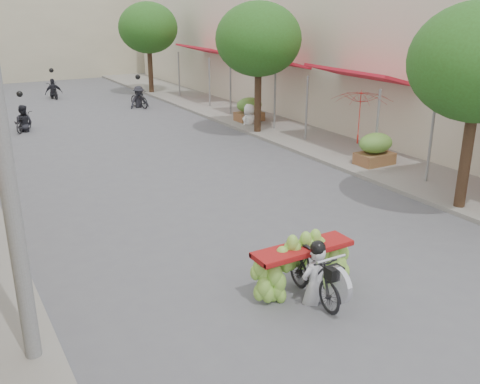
% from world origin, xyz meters
% --- Properties ---
extents(ground, '(120.00, 120.00, 0.00)m').
position_xyz_m(ground, '(0.00, 0.00, 0.00)').
color(ground, '#535358').
rests_on(ground, ground).
extents(sidewalk_right, '(4.00, 60.00, 0.12)m').
position_xyz_m(sidewalk_right, '(7.00, 15.00, 0.06)').
color(sidewalk_right, gray).
rests_on(sidewalk_right, ground).
extents(shophouse_row_right, '(9.77, 40.00, 6.00)m').
position_xyz_m(shophouse_row_right, '(11.99, 14.00, 3.00)').
color(shophouse_row_right, beige).
rests_on(shophouse_row_right, ground).
extents(far_building, '(20.00, 6.00, 7.00)m').
position_xyz_m(far_building, '(0.00, 38.00, 3.50)').
color(far_building, '#B3AB8E').
rests_on(far_building, ground).
extents(street_tree_near, '(3.40, 3.40, 5.25)m').
position_xyz_m(street_tree_near, '(5.40, 4.00, 3.78)').
color(street_tree_near, '#3A2719').
rests_on(street_tree_near, ground).
extents(street_tree_mid, '(3.40, 3.40, 5.25)m').
position_xyz_m(street_tree_mid, '(5.40, 14.00, 3.78)').
color(street_tree_mid, '#3A2719').
rests_on(street_tree_mid, ground).
extents(street_tree_far, '(3.40, 3.40, 5.25)m').
position_xyz_m(street_tree_far, '(5.40, 26.00, 3.78)').
color(street_tree_far, '#3A2719').
rests_on(street_tree_far, ground).
extents(produce_crate_mid, '(1.20, 0.88, 1.16)m').
position_xyz_m(produce_crate_mid, '(6.20, 8.00, 0.71)').
color(produce_crate_mid, brown).
rests_on(produce_crate_mid, ground).
extents(produce_crate_far, '(1.20, 0.88, 1.16)m').
position_xyz_m(produce_crate_far, '(6.20, 16.00, 0.71)').
color(produce_crate_far, brown).
rests_on(produce_crate_far, ground).
extents(banana_motorbike, '(2.20, 1.84, 2.01)m').
position_xyz_m(banana_motorbike, '(-0.66, 2.46, 0.68)').
color(banana_motorbike, black).
rests_on(banana_motorbike, ground).
extents(market_umbrella, '(2.37, 2.37, 1.79)m').
position_xyz_m(market_umbrella, '(5.99, 8.57, 2.50)').
color(market_umbrella, '#A31B15').
rests_on(market_umbrella, ground).
extents(pedestrian, '(0.97, 0.75, 1.73)m').
position_xyz_m(pedestrian, '(5.87, 15.44, 0.98)').
color(pedestrian, white).
rests_on(pedestrian, ground).
extents(bg_motorbike_a, '(1.17, 1.48, 1.95)m').
position_xyz_m(bg_motorbike_a, '(-2.89, 19.37, 0.79)').
color(bg_motorbike_a, black).
rests_on(bg_motorbike_a, ground).
extents(bg_motorbike_b, '(1.15, 1.65, 1.95)m').
position_xyz_m(bg_motorbike_b, '(3.21, 22.09, 0.86)').
color(bg_motorbike_b, black).
rests_on(bg_motorbike_b, ground).
extents(bg_motorbike_c, '(0.97, 1.49, 1.95)m').
position_xyz_m(bg_motorbike_c, '(0.00, 27.24, 0.82)').
color(bg_motorbike_c, black).
rests_on(bg_motorbike_c, ground).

